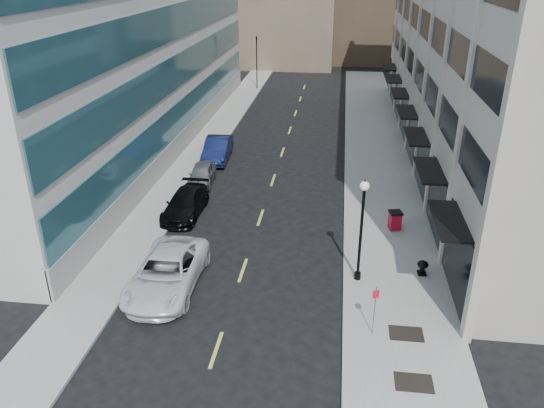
% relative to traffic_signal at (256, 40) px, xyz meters
% --- Properties ---
extents(ground, '(160.00, 160.00, 0.00)m').
position_rel_traffic_signal_xyz_m(ground, '(5.50, -48.00, -5.72)').
color(ground, black).
rests_on(ground, ground).
extents(sidewalk_right, '(5.00, 80.00, 0.15)m').
position_rel_traffic_signal_xyz_m(sidewalk_right, '(13.00, -28.00, -5.64)').
color(sidewalk_right, gray).
rests_on(sidewalk_right, ground).
extents(sidewalk_left, '(3.00, 80.00, 0.15)m').
position_rel_traffic_signal_xyz_m(sidewalk_left, '(-1.00, -28.00, -5.64)').
color(sidewalk_left, gray).
rests_on(sidewalk_left, ground).
extents(building_right, '(15.30, 46.50, 18.25)m').
position_rel_traffic_signal_xyz_m(building_right, '(22.44, -21.01, 3.28)').
color(building_right, beige).
rests_on(building_right, ground).
extents(building_left, '(16.14, 46.00, 20.00)m').
position_rel_traffic_signal_xyz_m(building_left, '(-10.45, -21.00, 4.27)').
color(building_left, silver).
rests_on(building_left, ground).
extents(grate_mid, '(1.40, 1.00, 0.01)m').
position_rel_traffic_signal_xyz_m(grate_mid, '(13.10, -47.00, -5.56)').
color(grate_mid, black).
rests_on(grate_mid, sidewalk_right).
extents(grate_far, '(1.40, 1.00, 0.01)m').
position_rel_traffic_signal_xyz_m(grate_far, '(13.10, -44.20, -5.56)').
color(grate_far, black).
rests_on(grate_far, sidewalk_right).
extents(road_centerline, '(0.15, 68.20, 0.01)m').
position_rel_traffic_signal_xyz_m(road_centerline, '(5.50, -31.00, -5.71)').
color(road_centerline, '#D8CC4C').
rests_on(road_centerline, ground).
extents(traffic_signal, '(0.66, 0.66, 6.98)m').
position_rel_traffic_signal_xyz_m(traffic_signal, '(0.00, 0.00, 0.00)').
color(traffic_signal, black).
rests_on(traffic_signal, ground).
extents(car_white_van, '(2.90, 6.25, 1.73)m').
position_rel_traffic_signal_xyz_m(car_white_van, '(2.27, -42.00, -4.85)').
color(car_white_van, white).
rests_on(car_white_van, ground).
extents(car_black_pickup, '(2.10, 5.03, 1.45)m').
position_rel_traffic_signal_xyz_m(car_black_pickup, '(0.93, -34.15, -4.99)').
color(car_black_pickup, black).
rests_on(car_black_pickup, ground).
extents(car_silver_sedan, '(1.93, 4.16, 1.38)m').
position_rel_traffic_signal_xyz_m(car_silver_sedan, '(0.70, -29.27, -5.03)').
color(car_silver_sedan, gray).
rests_on(car_silver_sedan, ground).
extents(car_blue_sedan, '(2.09, 5.23, 1.69)m').
position_rel_traffic_signal_xyz_m(car_blue_sedan, '(0.70, -24.33, -4.87)').
color(car_blue_sedan, '#141B4B').
rests_on(car_blue_sedan, ground).
extents(trash_bin, '(0.82, 0.84, 1.12)m').
position_rel_traffic_signal_xyz_m(trash_bin, '(13.34, -34.80, -4.97)').
color(trash_bin, '#AC0B1F').
rests_on(trash_bin, sidewalk_right).
extents(lamppost, '(0.43, 0.43, 5.20)m').
position_rel_traffic_signal_xyz_m(lamppost, '(11.17, -40.29, -2.51)').
color(lamppost, black).
rests_on(lamppost, sidewalk_right).
extents(sign_post, '(0.26, 0.11, 2.24)m').
position_rel_traffic_signal_xyz_m(sign_post, '(11.71, -44.32, -4.11)').
color(sign_post, slate).
rests_on(sign_post, sidewalk_right).
extents(urn_planter, '(0.53, 0.53, 0.74)m').
position_rel_traffic_signal_xyz_m(urn_planter, '(14.30, -39.47, -5.12)').
color(urn_planter, black).
rests_on(urn_planter, sidewalk_right).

